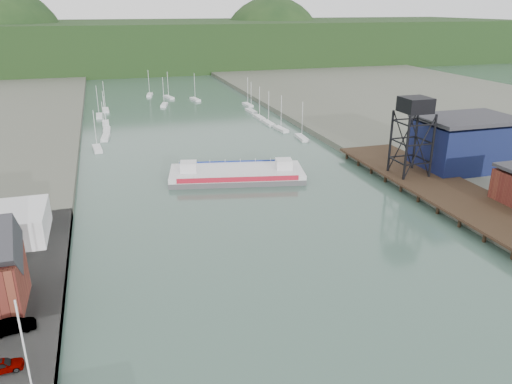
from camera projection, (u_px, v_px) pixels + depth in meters
east_pier at (456, 195)px, 93.83m from camera, size 14.00×70.00×2.45m
flagpole at (27, 362)px, 41.32m from camera, size 0.16×0.16×12.00m
lift_tower at (415, 110)px, 100.08m from camera, size 6.50×6.50×16.00m
blue_shed at (465, 143)px, 109.00m from camera, size 20.50×14.50×11.30m
marina_sailboats at (182, 116)px, 167.93m from camera, size 57.71×92.65×0.90m
distant_hills at (133, 48)px, 309.10m from camera, size 500.00×120.00×80.00m
chain_ferry at (237, 174)px, 107.81m from camera, size 30.26×16.96×4.11m
car_west_a at (2, 365)px, 48.81m from camera, size 4.11×1.85×1.37m
car_west_b at (14, 326)px, 54.69m from camera, size 4.70×2.09×1.50m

